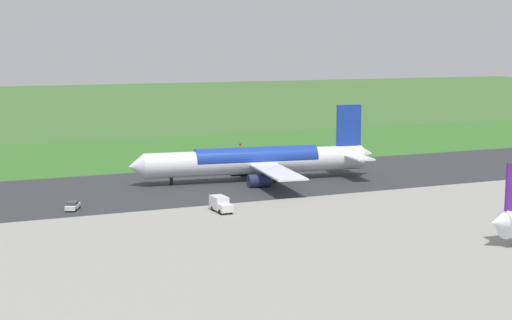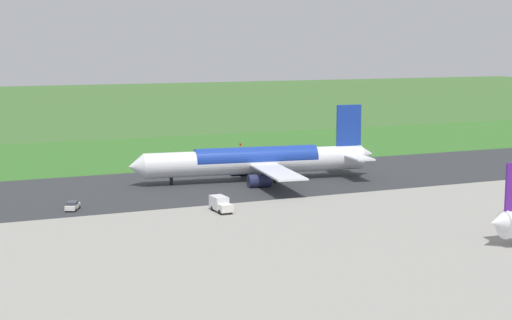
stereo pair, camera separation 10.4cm
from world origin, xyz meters
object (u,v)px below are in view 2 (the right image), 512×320
object	(u,v)px
service_car_followme	(73,206)
no_stopping_sign	(240,148)
service_truck_fuel	(221,204)
airliner_main	(258,161)
traffic_cone_orange	(206,150)

from	to	relation	value
service_car_followme	no_stopping_sign	size ratio (longest dim) A/B	1.65
no_stopping_sign	service_truck_fuel	bearing A→B (deg)	65.24
airliner_main	service_truck_fuel	distance (m)	31.91
airliner_main	service_car_followme	bearing A→B (deg)	19.32
service_car_followme	traffic_cone_orange	xyz separation A→B (m)	(-46.96, -62.23, -0.57)
airliner_main	no_stopping_sign	distance (m)	41.50
no_stopping_sign	traffic_cone_orange	world-z (taller)	no_stopping_sign
service_truck_fuel	no_stopping_sign	xyz separation A→B (m)	(-30.28, -65.64, 0.23)
service_car_followme	traffic_cone_orange	distance (m)	77.96
airliner_main	traffic_cone_orange	distance (m)	48.06
service_truck_fuel	no_stopping_sign	size ratio (longest dim) A/B	2.13
service_truck_fuel	traffic_cone_orange	size ratio (longest dim) A/B	10.71
airliner_main	service_car_followme	world-z (taller)	airliner_main
service_car_followme	traffic_cone_orange	size ratio (longest dim) A/B	8.31
service_truck_fuel	no_stopping_sign	world-z (taller)	no_stopping_sign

